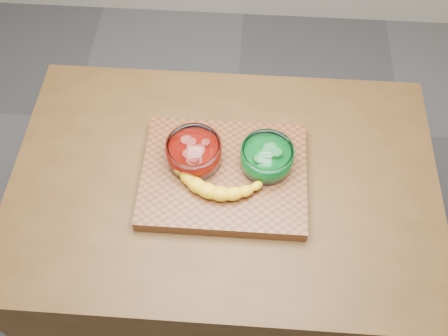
{
  "coord_description": "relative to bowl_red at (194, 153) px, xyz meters",
  "views": [
    {
      "loc": [
        0.05,
        -0.72,
        2.09
      ],
      "look_at": [
        0.0,
        0.0,
        0.96
      ],
      "focal_mm": 40.0,
      "sensor_mm": 36.0,
      "label": 1
    }
  ],
  "objects": [
    {
      "name": "counter",
      "position": [
        0.08,
        -0.03,
        -0.52
      ],
      "size": [
        1.2,
        0.8,
        0.9
      ],
      "primitive_type": "cube",
      "color": "#513518",
      "rests_on": "ground"
    },
    {
      "name": "ground",
      "position": [
        0.08,
        -0.03,
        -0.97
      ],
      "size": [
        3.5,
        3.5,
        0.0
      ],
      "primitive_type": "plane",
      "color": "#5C5C61",
      "rests_on": "ground"
    },
    {
      "name": "bowl_red",
      "position": [
        0.0,
        0.0,
        0.0
      ],
      "size": [
        0.15,
        0.15,
        0.07
      ],
      "color": "white",
      "rests_on": "cutting_board"
    },
    {
      "name": "banana",
      "position": [
        0.07,
        -0.06,
        -0.02
      ],
      "size": [
        0.28,
        0.17,
        0.04
      ],
      "primitive_type": null,
      "color": "yellow",
      "rests_on": "cutting_board"
    },
    {
      "name": "bowl_green",
      "position": [
        0.2,
        -0.0,
        -0.0
      ],
      "size": [
        0.14,
        0.14,
        0.07
      ],
      "color": "white",
      "rests_on": "cutting_board"
    },
    {
      "name": "cutting_board",
      "position": [
        0.08,
        -0.03,
        -0.05
      ],
      "size": [
        0.45,
        0.35,
        0.04
      ],
      "primitive_type": "cube",
      "color": "brown",
      "rests_on": "counter"
    }
  ]
}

